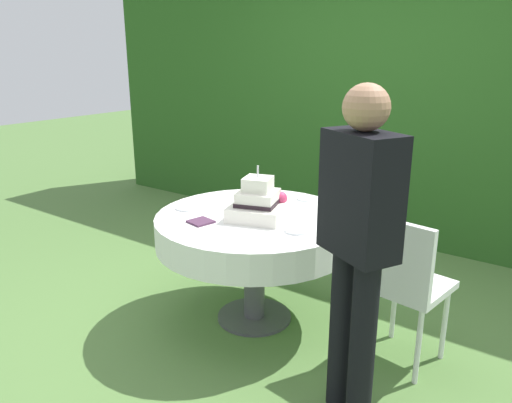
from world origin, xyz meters
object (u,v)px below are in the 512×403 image
at_px(standing_person, 358,237).
at_px(wedding_cake, 259,204).
at_px(serving_plate_near, 305,199).
at_px(serving_plate_left, 187,208).
at_px(garden_chair, 403,278).
at_px(napkin_stack, 201,222).
at_px(cake_table, 254,231).
at_px(serving_plate_far, 297,231).

bearing_deg(standing_person, wedding_cake, 152.90).
bearing_deg(serving_plate_near, serving_plate_left, -129.71).
height_order(garden_chair, standing_person, standing_person).
relative_size(napkin_stack, standing_person, 0.08).
distance_m(wedding_cake, napkin_stack, 0.37).
xyz_separation_m(cake_table, serving_plate_left, (-0.44, -0.15, 0.11)).
bearing_deg(cake_table, serving_plate_near, 80.23).
bearing_deg(serving_plate_far, serving_plate_left, -176.16).
bearing_deg(serving_plate_left, serving_plate_far, 3.84).
bearing_deg(cake_table, napkin_stack, -121.19).
bearing_deg(serving_plate_near, cake_table, -99.77).
xyz_separation_m(napkin_stack, garden_chair, (1.14, 0.35, -0.19)).
bearing_deg(standing_person, napkin_stack, 171.35).
xyz_separation_m(cake_table, napkin_stack, (-0.18, -0.30, 0.11)).
distance_m(serving_plate_left, standing_person, 1.40).
distance_m(cake_table, serving_plate_left, 0.48).
bearing_deg(serving_plate_far, napkin_stack, -159.43).
distance_m(cake_table, garden_chair, 0.96).
bearing_deg(napkin_stack, standing_person, -8.65).
bearing_deg(serving_plate_near, napkin_stack, -108.69).
xyz_separation_m(serving_plate_near, napkin_stack, (-0.26, -0.78, 0.00)).
relative_size(wedding_cake, serving_plate_far, 2.96).
height_order(cake_table, wedding_cake, wedding_cake).
xyz_separation_m(serving_plate_far, serving_plate_left, (-0.81, -0.05, 0.00)).
height_order(wedding_cake, serving_plate_far, wedding_cake).
relative_size(cake_table, napkin_stack, 9.55).
xyz_separation_m(cake_table, serving_plate_near, (0.08, 0.48, 0.11)).
height_order(napkin_stack, standing_person, standing_person).
bearing_deg(wedding_cake, napkin_stack, -130.65).
distance_m(serving_plate_left, napkin_stack, 0.30).
relative_size(cake_table, serving_plate_far, 9.06).
distance_m(wedding_cake, standing_person, 0.97).
distance_m(wedding_cake, serving_plate_far, 0.33).
bearing_deg(standing_person, cake_table, 152.87).
relative_size(wedding_cake, garden_chair, 0.46).
bearing_deg(serving_plate_left, wedding_cake, 13.73).
relative_size(cake_table, serving_plate_near, 11.05).
xyz_separation_m(serving_plate_left, standing_person, (1.35, -0.32, 0.20)).
xyz_separation_m(serving_plate_far, garden_chair, (0.59, 0.15, -0.19)).
height_order(serving_plate_far, serving_plate_left, same).
distance_m(serving_plate_left, garden_chair, 1.43).
bearing_deg(standing_person, serving_plate_near, 131.06).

